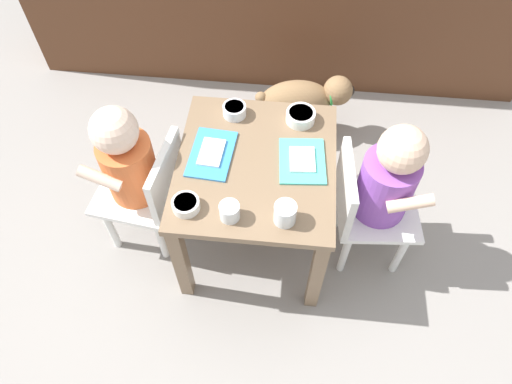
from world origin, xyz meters
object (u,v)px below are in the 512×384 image
(water_cup_right, at_px, (285,214))
(food_tray_left, at_px, (212,153))
(food_tray_right, at_px, (302,161))
(seated_child_left, at_px, (131,165))
(cereal_bowl_right_side, at_px, (186,204))
(water_cup_left, at_px, (230,212))
(dog, at_px, (302,101))
(veggie_bowl_near, at_px, (301,116))
(cereal_bowl_left_side, at_px, (234,110))
(dining_table, at_px, (256,179))
(seated_child_right, at_px, (384,184))

(water_cup_right, bearing_deg, food_tray_left, 138.33)
(food_tray_left, relative_size, food_tray_right, 1.10)
(seated_child_left, distance_m, food_tray_right, 0.57)
(cereal_bowl_right_side, bearing_deg, water_cup_left, -7.49)
(food_tray_left, bearing_deg, dog, 62.43)
(food_tray_right, xyz_separation_m, veggie_bowl_near, (-0.01, 0.18, 0.02))
(dog, bearing_deg, cereal_bowl_left_side, -122.90)
(water_cup_right, bearing_deg, dog, 87.26)
(veggie_bowl_near, bearing_deg, dog, 88.40)
(dog, bearing_deg, cereal_bowl_right_side, -113.47)
(dining_table, bearing_deg, water_cup_right, -62.76)
(water_cup_left, relative_size, cereal_bowl_left_side, 0.76)
(food_tray_left, bearing_deg, cereal_bowl_left_side, 74.58)
(dining_table, xyz_separation_m, water_cup_right, (0.11, -0.21, 0.12))
(water_cup_left, height_order, cereal_bowl_right_side, water_cup_left)
(food_tray_right, height_order, cereal_bowl_right_side, cereal_bowl_right_side)
(food_tray_right, bearing_deg, seated_child_right, -5.21)
(seated_child_right, height_order, food_tray_right, seated_child_right)
(water_cup_left, distance_m, cereal_bowl_left_side, 0.42)
(seated_child_left, relative_size, water_cup_right, 9.45)
(dog, bearing_deg, food_tray_left, -117.57)
(food_tray_left, height_order, cereal_bowl_right_side, cereal_bowl_right_side)
(seated_child_right, xyz_separation_m, cereal_bowl_right_side, (-0.61, -0.19, 0.07))
(cereal_bowl_left_side, bearing_deg, dog, 57.10)
(dog, height_order, food_tray_left, food_tray_left)
(seated_child_left, relative_size, dog, 1.55)
(dining_table, relative_size, food_tray_left, 2.60)
(water_cup_right, bearing_deg, cereal_bowl_right_side, 177.59)
(seated_child_left, xyz_separation_m, food_tray_left, (0.27, 0.03, 0.06))
(food_tray_left, xyz_separation_m, food_tray_right, (0.30, 0.00, 0.00))
(seated_child_right, height_order, cereal_bowl_left_side, seated_child_right)
(veggie_bowl_near, bearing_deg, dining_table, -123.30)
(cereal_bowl_left_side, bearing_deg, water_cup_left, -84.59)
(seated_child_right, bearing_deg, dog, 115.43)
(water_cup_right, bearing_deg, seated_child_left, 159.68)
(water_cup_left, relative_size, cereal_bowl_right_side, 0.73)
(dog, height_order, water_cup_left, water_cup_left)
(water_cup_left, bearing_deg, cereal_bowl_left_side, 95.41)
(cereal_bowl_right_side, bearing_deg, veggie_bowl_near, 50.67)
(water_cup_left, distance_m, veggie_bowl_near, 0.45)
(food_tray_left, relative_size, water_cup_right, 3.15)
(dog, xyz_separation_m, food_tray_left, (-0.29, -0.56, 0.27))
(seated_child_left, xyz_separation_m, dog, (0.56, 0.59, -0.21))
(dining_table, height_order, water_cup_left, water_cup_left)
(food_tray_left, xyz_separation_m, water_cup_left, (0.09, -0.23, 0.02))
(seated_child_left, xyz_separation_m, food_tray_right, (0.57, 0.03, 0.06))
(seated_child_left, height_order, water_cup_right, seated_child_left)
(seated_child_left, height_order, food_tray_right, seated_child_left)
(veggie_bowl_near, bearing_deg, food_tray_left, -146.98)
(seated_child_left, bearing_deg, water_cup_left, -28.80)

